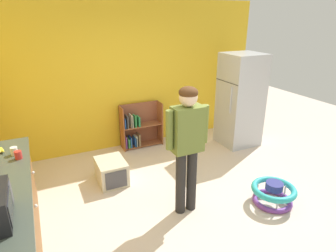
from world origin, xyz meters
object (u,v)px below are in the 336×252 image
banana_bunch (0,150)px  red_cup (18,155)px  kitchen_counter (4,223)px  pet_carrier (111,171)px  refrigerator (240,100)px  standing_person (187,139)px  white_cup (14,151)px  bookshelf (138,128)px  baby_walker (273,193)px

banana_bunch → red_cup: bearing=-54.5°
kitchen_counter → red_cup: (0.21, 0.52, 0.50)m
pet_carrier → banana_bunch: size_ratio=3.54×
kitchen_counter → pet_carrier: size_ratio=4.24×
kitchen_counter → refrigerator: 4.33m
standing_person → pet_carrier: bearing=122.6°
refrigerator → banana_bunch: size_ratio=11.42×
pet_carrier → standing_person: bearing=-57.4°
refrigerator → white_cup: 3.98m
kitchen_counter → red_cup: red_cup is taller
banana_bunch → bookshelf: bearing=30.5°
kitchen_counter → bookshelf: kitchen_counter is taller
baby_walker → banana_bunch: (-3.23, 1.27, 0.77)m
refrigerator → baby_walker: size_ratio=2.95×
kitchen_counter → refrigerator: size_ratio=1.32×
kitchen_counter → red_cup: size_ratio=24.64×
white_cup → kitchen_counter: bearing=-104.1°
refrigerator → white_cup: (-3.91, -0.74, 0.06)m
red_cup → baby_walker: bearing=-18.1°
banana_bunch → white_cup: bearing=-43.1°
red_cup → kitchen_counter: bearing=-112.0°
white_cup → pet_carrier: bearing=16.8°
pet_carrier → baby_walker: bearing=-38.6°
pet_carrier → red_cup: red_cup is taller
banana_bunch → baby_walker: bearing=-21.4°
kitchen_counter → baby_walker: 3.29m
bookshelf → red_cup: bearing=-141.8°
baby_walker → white_cup: size_ratio=6.36×
pet_carrier → white_cup: bearing=-163.2°
refrigerator → kitchen_counter: bearing=-161.1°
refrigerator → banana_bunch: bearing=-171.6°
refrigerator → standing_person: (-1.99, -1.48, 0.14)m
refrigerator → pet_carrier: size_ratio=3.22×
kitchen_counter → bookshelf: bearing=43.4°
bookshelf → standing_person: standing_person is taller
standing_person → red_cup: (-1.87, 0.60, -0.08)m
refrigerator → standing_person: refrigerator is taller
bookshelf → baby_walker: bookshelf is taller
bookshelf → pet_carrier: size_ratio=1.54×
kitchen_counter → standing_person: standing_person is taller
pet_carrier → red_cup: size_ratio=5.81×
baby_walker → bookshelf: bearing=111.8°
red_cup → white_cup: bearing=108.4°
bookshelf → white_cup: (-2.05, -1.44, 0.58)m
kitchen_counter → white_cup: bearing=75.9°
standing_person → kitchen_counter: bearing=177.7°
pet_carrier → red_cup: bearing=-156.8°
kitchen_counter → bookshelf: size_ratio=2.75×
kitchen_counter → pet_carrier: bearing=36.5°
red_cup → pet_carrier: bearing=23.2°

